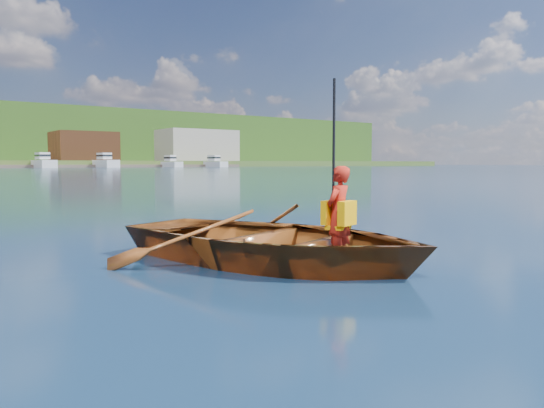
{
  "coord_description": "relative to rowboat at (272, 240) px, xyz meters",
  "views": [
    {
      "loc": [
        -4.12,
        -6.41,
        1.32
      ],
      "look_at": [
        -0.1,
        -0.77,
        0.78
      ],
      "focal_mm": 35.0,
      "sensor_mm": 36.0,
      "label": 1
    }
  ],
  "objects": [
    {
      "name": "child_paddler",
      "position": [
        0.46,
        -0.79,
        0.4
      ],
      "size": [
        0.5,
        0.43,
        2.28
      ],
      "color": "#B41F12",
      "rests_on": "ground"
    },
    {
      "name": "rowboat",
      "position": [
        0.0,
        0.0,
        0.0
      ],
      "size": [
        4.43,
        5.16,
        0.9
      ],
      "color": "#653B0E",
      "rests_on": "ground"
    },
    {
      "name": "ground",
      "position": [
        0.11,
        0.77,
        -0.3
      ],
      "size": [
        600.0,
        600.0,
        0.0
      ],
      "color": "#122A41",
      "rests_on": "ground"
    }
  ]
}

